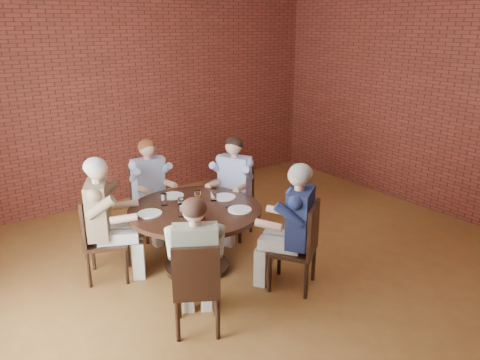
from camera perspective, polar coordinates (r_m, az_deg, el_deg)
floor at (r=5.23m, az=5.22°, el=-12.55°), size 7.00×7.00×0.00m
wall_back at (r=7.52m, az=-12.42°, el=10.58°), size 7.00×0.00×7.00m
wall_right at (r=7.14m, az=26.01°, el=8.74°), size 0.00×7.00×7.00m
dining_table at (r=5.29m, az=-5.44°, el=-5.66°), size 1.48×1.48×0.75m
chair_a at (r=6.18m, az=-0.54°, el=-2.12°), size 0.58×0.58×0.93m
diner_a at (r=6.06m, az=-0.88°, el=-1.00°), size 0.82×0.78×1.33m
chair_b at (r=6.28m, az=-11.06°, el=-2.23°), size 0.41×0.41×0.92m
diner_b at (r=6.16m, az=-10.81°, el=-1.15°), size 0.51×0.63×1.30m
chair_c at (r=5.33m, az=-16.96°, el=-6.39°), size 0.60×0.60×0.96m
diner_c at (r=5.25m, az=-16.13°, el=-4.65°), size 0.86×0.80×1.38m
chair_d at (r=4.25m, az=-5.31°, el=-12.63°), size 0.56×0.56×0.92m
diner_d at (r=4.24m, az=-5.38°, el=-10.32°), size 0.76×0.80×1.30m
chair_e at (r=4.95m, az=7.53°, el=-7.68°), size 0.62×0.62×0.96m
diner_e at (r=4.89m, az=6.56°, el=-5.77°), size 0.84×0.87×1.38m
plate_a at (r=5.49m, az=-1.90°, el=-2.09°), size 0.26×0.26×0.01m
plate_b at (r=5.59m, az=-8.21°, el=-1.90°), size 0.26×0.26×0.01m
plate_c at (r=5.12m, az=-10.95°, el=-4.03°), size 0.26×0.26×0.01m
plate_d at (r=5.12m, az=-0.04°, el=-3.64°), size 0.26×0.26×0.01m
glass_a at (r=5.39m, az=-3.22°, el=-1.81°), size 0.07×0.07×0.14m
glass_b at (r=5.34m, az=-5.17°, el=-2.05°), size 0.07×0.07×0.14m
glass_c at (r=5.31m, az=-9.25°, el=-2.37°), size 0.07×0.07×0.14m
glass_d at (r=5.15m, az=-7.20°, el=-2.92°), size 0.07×0.07×0.14m
glass_e at (r=4.99m, az=-7.19°, el=-3.67°), size 0.07×0.07×0.14m
glass_f at (r=4.86m, az=-4.72°, el=-4.20°), size 0.07×0.07×0.14m
smartphone at (r=5.17m, az=-1.06°, el=-3.46°), size 0.07×0.14×0.01m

